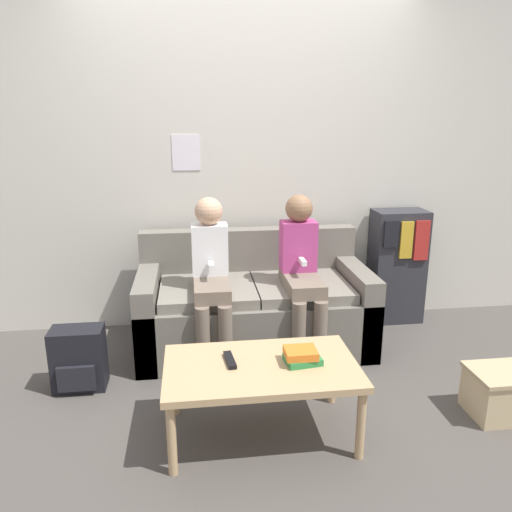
# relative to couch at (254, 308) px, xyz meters

# --- Properties ---
(ground_plane) EXTENTS (10.00, 10.00, 0.00)m
(ground_plane) POSITION_rel_couch_xyz_m (0.00, -0.51, -0.28)
(ground_plane) COLOR #4C4742
(wall_back) EXTENTS (8.00, 0.07, 2.60)m
(wall_back) POSITION_rel_couch_xyz_m (-0.00, 0.49, 1.02)
(wall_back) COLOR beige
(wall_back) RESTS_ON ground_plane
(couch) EXTENTS (1.61, 0.79, 0.80)m
(couch) POSITION_rel_couch_xyz_m (0.00, 0.00, 0.00)
(couch) COLOR #6B665B
(couch) RESTS_ON ground_plane
(coffee_table) EXTENTS (0.98, 0.58, 0.40)m
(coffee_table) POSITION_rel_couch_xyz_m (-0.10, -1.07, 0.08)
(coffee_table) COLOR tan
(coffee_table) RESTS_ON ground_plane
(person_left) EXTENTS (0.24, 0.55, 1.10)m
(person_left) POSITION_rel_couch_xyz_m (-0.31, -0.18, 0.35)
(person_left) COLOR #756656
(person_left) RESTS_ON ground_plane
(person_right) EXTENTS (0.24, 0.55, 1.10)m
(person_right) POSITION_rel_couch_xyz_m (0.30, -0.18, 0.35)
(person_right) COLOR #756656
(person_right) RESTS_ON ground_plane
(tv_remote) EXTENTS (0.06, 0.17, 0.02)m
(tv_remote) POSITION_rel_couch_xyz_m (-0.25, -1.02, 0.13)
(tv_remote) COLOR black
(tv_remote) RESTS_ON coffee_table
(book_stack) EXTENTS (0.19, 0.16, 0.07)m
(book_stack) POSITION_rel_couch_xyz_m (0.11, -1.07, 0.16)
(book_stack) COLOR #2D8442
(book_stack) RESTS_ON coffee_table
(bookshelf) EXTENTS (0.41, 0.28, 0.90)m
(bookshelf) POSITION_rel_couch_xyz_m (1.19, 0.31, 0.18)
(bookshelf) COLOR #2D2D33
(bookshelf) RESTS_ON ground_plane
(storage_box) EXTENTS (0.43, 0.30, 0.27)m
(storage_box) POSITION_rel_couch_xyz_m (1.29, -1.07, -0.15)
(storage_box) COLOR #CCB284
(storage_box) RESTS_ON ground_plane
(backpack) EXTENTS (0.31, 0.22, 0.39)m
(backpack) POSITION_rel_couch_xyz_m (-1.13, -0.46, -0.09)
(backpack) COLOR black
(backpack) RESTS_ON ground_plane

